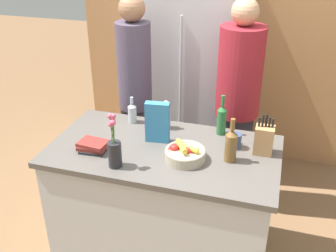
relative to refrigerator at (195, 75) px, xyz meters
name	(u,v)px	position (x,y,z in m)	size (l,w,h in m)	color
ground_plane	(164,248)	(0.10, -1.34, -0.96)	(14.00, 14.00, 0.00)	brown
kitchen_island	(164,202)	(0.10, -1.34, -0.50)	(1.55, 0.84, 0.91)	silver
back_wall_wood	(214,31)	(0.10, 0.36, 0.34)	(2.75, 0.12, 2.60)	#AD7A4C
refrigerator	(195,75)	(0.00, 0.00, 0.00)	(0.86, 0.62, 1.91)	#B7B7BC
fruit_bowl	(185,153)	(0.27, -1.43, 0.00)	(0.26, 0.26, 0.11)	tan
knife_block	(264,140)	(0.74, -1.20, 0.05)	(0.12, 0.10, 0.28)	#A87A4C
flower_vase	(114,149)	(-0.13, -1.63, 0.07)	(0.09, 0.09, 0.36)	#232328
cereal_box	(157,122)	(0.03, -1.25, 0.10)	(0.17, 0.08, 0.29)	teal
coffee_mug	(236,141)	(0.56, -1.18, 0.00)	(0.08, 0.12, 0.10)	#334770
book_stack	(93,146)	(-0.34, -1.50, -0.02)	(0.20, 0.16, 0.07)	#232328
bottle_oil	(222,119)	(0.43, -1.02, 0.07)	(0.07, 0.07, 0.30)	#286633
bottle_vinegar	(231,145)	(0.55, -1.36, 0.07)	(0.08, 0.08, 0.30)	brown
bottle_wine	(132,112)	(-0.25, -1.03, 0.03)	(0.06, 0.06, 0.20)	#B2BCC1
bottle_water	(166,118)	(0.02, -1.05, 0.04)	(0.07, 0.07, 0.21)	#B2BCC1
person_at_sink	(135,88)	(-0.37, -0.66, 0.07)	(0.28, 0.28, 1.79)	#383842
person_in_blue	(238,97)	(0.48, -0.55, 0.05)	(0.36, 0.36, 1.79)	#383842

